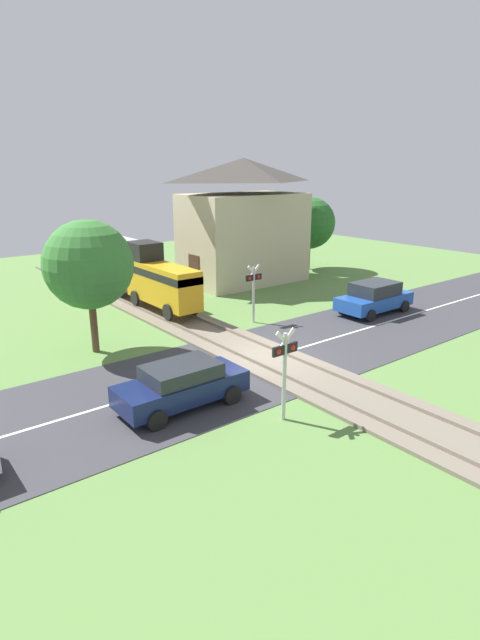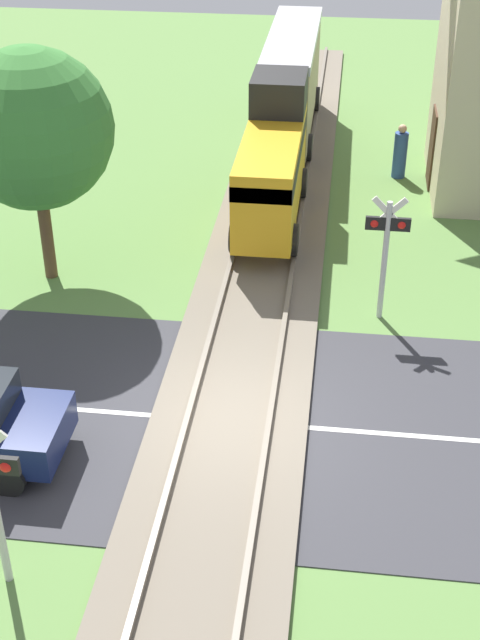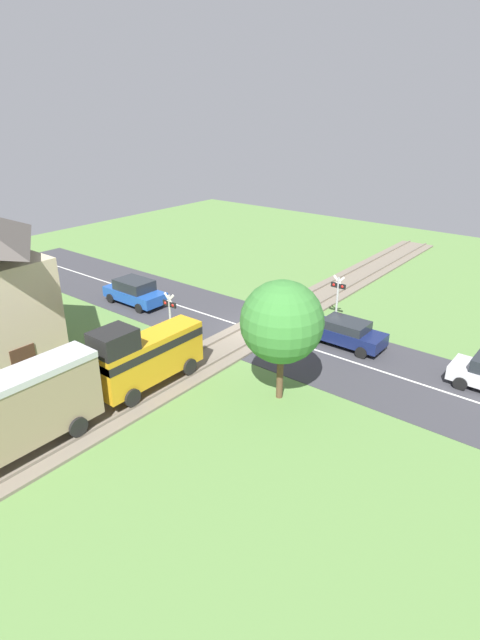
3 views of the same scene
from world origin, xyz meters
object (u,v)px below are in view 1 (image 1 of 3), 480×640
(crossing_signal_west_approach, at_px, (285,362))
(pedestrian_by_station, at_px, (179,279))
(station_building, at_px, (244,223))
(crossing_signal_east_approach, at_px, (254,285))
(train, at_px, (128,266))
(car_far_side, at_px, (374,297))
(car_near_crossing, at_px, (182,384))

(crossing_signal_west_approach, bearing_deg, pedestrian_by_station, 69.02)
(crossing_signal_west_approach, distance_m, station_building, 18.50)
(crossing_signal_west_approach, relative_size, station_building, 0.34)
(crossing_signal_east_approach, distance_m, station_building, 9.08)
(crossing_signal_east_approach, bearing_deg, pedestrian_by_station, 85.57)
(train, bearing_deg, crossing_signal_west_approach, -99.85)
(crossing_signal_west_approach, relative_size, crossing_signal_east_approach, 1.00)
(train, bearing_deg, car_far_side, -49.87)
(car_far_side, bearing_deg, crossing_signal_east_approach, 156.65)
(pedestrian_by_station, bearing_deg, car_near_crossing, -121.07)
(crossing_signal_west_approach, xyz_separation_m, pedestrian_by_station, (5.95, 15.51, -1.09))
(car_near_crossing, bearing_deg, crossing_signal_west_approach, -52.84)
(car_near_crossing, bearing_deg, crossing_signal_east_approach, 36.57)
(crossing_signal_west_approach, bearing_deg, car_near_crossing, 127.16)
(crossing_signal_east_approach, bearing_deg, car_far_side, -23.35)
(car_near_crossing, relative_size, pedestrian_by_station, 2.63)
(car_far_side, bearing_deg, station_building, 93.81)
(car_far_side, distance_m, pedestrian_by_station, 11.39)
(crossing_signal_west_approach, bearing_deg, crossing_signal_east_approach, 55.78)
(train, height_order, pedestrian_by_station, train)
(train, distance_m, car_far_side, 13.17)
(crossing_signal_west_approach, height_order, station_building, station_building)
(car_far_side, relative_size, station_building, 0.52)
(station_building, bearing_deg, car_far_side, -86.19)
(train, xyz_separation_m, pedestrian_by_station, (3.27, 0.10, -1.17))
(train, bearing_deg, car_near_crossing, -109.49)
(train, xyz_separation_m, crossing_signal_west_approach, (-2.68, -15.41, -0.08))
(car_near_crossing, bearing_deg, train, 70.51)
(car_far_side, distance_m, crossing_signal_east_approach, 6.38)
(station_building, bearing_deg, train, 177.87)
(pedestrian_by_station, bearing_deg, crossing_signal_east_approach, -94.43)
(pedestrian_by_station, bearing_deg, train, -178.32)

